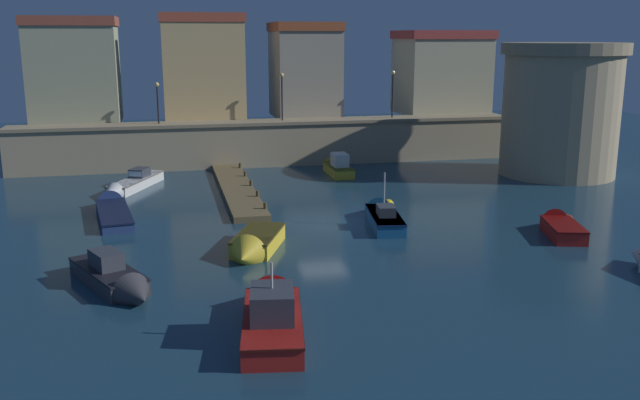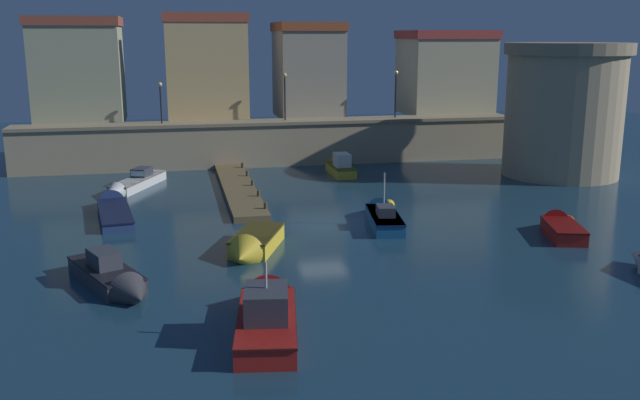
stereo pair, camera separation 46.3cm
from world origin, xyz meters
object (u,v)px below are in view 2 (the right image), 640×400
(quay_lamp_0, at_px, (161,96))
(moored_boat_8, at_px, (560,227))
(fortress_tower, at_px, (564,109))
(quay_lamp_1, at_px, (285,89))
(moored_boat_6, at_px, (252,245))
(mooring_buoy_1, at_px, (568,222))
(quay_lamp_2, at_px, (396,87))
(moored_boat_7, at_px, (339,166))
(moored_boat_1, at_px, (267,310))
(moored_boat_2, at_px, (114,279))
(moored_boat_3, at_px, (132,184))
(moored_boat_0, at_px, (382,215))
(moored_boat_5, at_px, (113,209))
(mooring_buoy_0, at_px, (389,205))

(quay_lamp_0, relative_size, moored_boat_8, 0.69)
(fortress_tower, height_order, quay_lamp_1, fortress_tower)
(quay_lamp_0, xyz_separation_m, moored_boat_6, (4.07, -22.41, -5.02))
(mooring_buoy_1, bearing_deg, quay_lamp_2, 99.17)
(moored_boat_6, bearing_deg, moored_boat_8, 111.93)
(quay_lamp_0, xyz_separation_m, moored_boat_7, (12.41, -4.58, -4.92))
(moored_boat_7, bearing_deg, moored_boat_8, -158.27)
(moored_boat_6, bearing_deg, quay_lamp_1, -171.01)
(moored_boat_1, relative_size, moored_boat_2, 1.13)
(moored_boat_3, relative_size, moored_boat_8, 1.63)
(moored_boat_0, distance_m, moored_boat_3, 17.42)
(moored_boat_5, relative_size, moored_boat_7, 1.52)
(moored_boat_5, bearing_deg, moored_boat_6, -150.42)
(moored_boat_2, xyz_separation_m, moored_boat_6, (5.87, 3.47, -0.02))
(moored_boat_0, relative_size, moored_boat_5, 0.81)
(moored_boat_2, distance_m, moored_boat_7, 25.60)
(moored_boat_5, distance_m, mooring_buoy_1, 24.99)
(moored_boat_6, xyz_separation_m, mooring_buoy_0, (8.99, 7.81, -0.42))
(quay_lamp_1, relative_size, moored_boat_6, 0.69)
(moored_boat_8, bearing_deg, moored_boat_0, 78.82)
(quay_lamp_2, height_order, moored_boat_5, quay_lamp_2)
(moored_boat_1, bearing_deg, moored_boat_3, 22.34)
(quay_lamp_2, bearing_deg, moored_boat_1, -115.20)
(moored_boat_0, bearing_deg, mooring_buoy_0, -14.00)
(quay_lamp_0, bearing_deg, moored_boat_5, -101.37)
(moored_boat_8, bearing_deg, moored_boat_2, 114.78)
(moored_boat_0, bearing_deg, moored_boat_2, 128.36)
(moored_boat_0, xyz_separation_m, moored_boat_5, (-14.20, 4.88, -0.12))
(mooring_buoy_0, bearing_deg, moored_boat_6, -139.04)
(quay_lamp_1, height_order, moored_boat_6, quay_lamp_1)
(moored_boat_2, xyz_separation_m, moored_boat_3, (-0.18, 18.58, -0.04))
(quay_lamp_0, distance_m, moored_boat_7, 14.11)
(quay_lamp_2, bearing_deg, moored_boat_2, -127.50)
(moored_boat_3, distance_m, moored_boat_6, 16.27)
(quay_lamp_1, relative_size, moored_boat_3, 0.50)
(moored_boat_1, relative_size, moored_boat_3, 0.94)
(quay_lamp_1, distance_m, moored_boat_6, 23.61)
(moored_boat_6, xyz_separation_m, moored_boat_7, (8.34, 17.83, 0.10))
(moored_boat_8, distance_m, mooring_buoy_0, 10.17)
(quay_lamp_0, xyz_separation_m, moored_boat_3, (-1.97, -7.30, -5.05))
(quay_lamp_0, relative_size, quay_lamp_2, 0.82)
(mooring_buoy_0, xyz_separation_m, mooring_buoy_1, (8.27, -5.67, 0.00))
(fortress_tower, distance_m, moored_boat_5, 31.09)
(quay_lamp_2, relative_size, moored_boat_3, 0.51)
(moored_boat_6, relative_size, moored_boat_8, 1.17)
(quay_lamp_2, relative_size, mooring_buoy_0, 5.70)
(moored_boat_5, xyz_separation_m, moored_boat_7, (15.12, 8.89, 0.23))
(moored_boat_0, relative_size, mooring_buoy_0, 9.42)
(fortress_tower, height_order, mooring_buoy_1, fortress_tower)
(fortress_tower, distance_m, moored_boat_0, 19.44)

